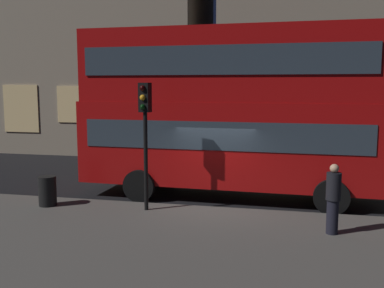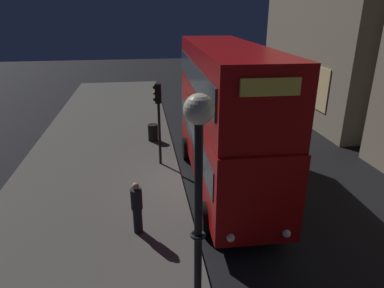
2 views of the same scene
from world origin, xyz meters
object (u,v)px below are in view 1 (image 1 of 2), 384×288
(double_decker_bus, at_px, (228,106))
(pedestrian, at_px, (333,198))
(litter_bin, at_px, (47,191))
(traffic_light_near_kerb, at_px, (145,119))

(double_decker_bus, relative_size, pedestrian, 5.66)
(pedestrian, distance_m, litter_bin, 8.42)
(traffic_light_near_kerb, distance_m, pedestrian, 5.63)
(traffic_light_near_kerb, height_order, pedestrian, traffic_light_near_kerb)
(double_decker_bus, distance_m, litter_bin, 6.40)
(double_decker_bus, relative_size, litter_bin, 10.95)
(traffic_light_near_kerb, bearing_deg, litter_bin, -168.29)
(pedestrian, height_order, litter_bin, pedestrian)
(pedestrian, relative_size, litter_bin, 1.93)
(double_decker_bus, bearing_deg, pedestrian, -46.75)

